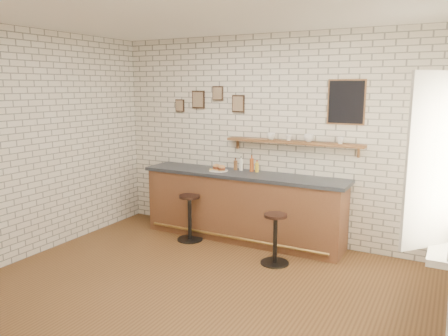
{
  "coord_description": "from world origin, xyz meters",
  "views": [
    {
      "loc": [
        2.43,
        -3.95,
        2.26
      ],
      "look_at": [
        -0.17,
        0.9,
        1.23
      ],
      "focal_mm": 35.0,
      "sensor_mm": 36.0,
      "label": 1
    }
  ],
  "objects": [
    {
      "name": "sandwich_plate",
      "position": [
        -0.67,
        1.67,
        1.02
      ],
      "size": [
        0.28,
        0.28,
        0.01
      ],
      "primitive_type": "cylinder",
      "color": "white",
      "rests_on": "bar_counter"
    },
    {
      "name": "window_sill",
      "position": [
        2.4,
        0.3,
        0.9
      ],
      "size": [
        0.2,
        1.35,
        0.06
      ],
      "color": "white",
      "rests_on": "ground"
    },
    {
      "name": "bitters_bottle_white",
      "position": [
        -0.39,
        1.86,
        1.1
      ],
      "size": [
        0.05,
        0.05,
        0.21
      ],
      "color": "white",
      "rests_on": "bar_counter"
    },
    {
      "name": "casement_window",
      "position": [
        2.36,
        0.3,
        1.65
      ],
      "size": [
        0.4,
        1.3,
        1.56
      ],
      "color": "white",
      "rests_on": "ground"
    },
    {
      "name": "ground",
      "position": [
        0.0,
        0.0,
        0.0
      ],
      "size": [
        5.0,
        5.0,
        0.0
      ],
      "primitive_type": "plane",
      "color": "brown",
      "rests_on": "ground"
    },
    {
      "name": "bitters_bottle_amber",
      "position": [
        -0.21,
        1.86,
        1.11
      ],
      "size": [
        0.06,
        0.06,
        0.26
      ],
      "color": "#924017",
      "rests_on": "bar_counter"
    },
    {
      "name": "bar_stool_right",
      "position": [
        0.49,
        1.06,
        0.36
      ],
      "size": [
        0.37,
        0.37,
        0.66
      ],
      "color": "black",
      "rests_on": "ground"
    },
    {
      "name": "bar_counter",
      "position": [
        -0.28,
        1.7,
        0.51
      ],
      "size": [
        3.1,
        0.65,
        1.01
      ],
      "color": "brown",
      "rests_on": "ground"
    },
    {
      "name": "potato_chips",
      "position": [
        -0.69,
        1.67,
        1.02
      ],
      "size": [
        0.26,
        0.18,
        0.0
      ],
      "color": "#EAC352",
      "rests_on": "sandwich_plate"
    },
    {
      "name": "ciabatta_sandwich",
      "position": [
        -0.66,
        1.67,
        1.06
      ],
      "size": [
        0.26,
        0.18,
        0.08
      ],
      "color": "#B17E48",
      "rests_on": "sandwich_plate"
    },
    {
      "name": "condiment_bottle_yellow",
      "position": [
        -0.13,
        1.86,
        1.08
      ],
      "size": [
        0.05,
        0.05,
        0.17
      ],
      "color": "gold",
      "rests_on": "bar_counter"
    },
    {
      "name": "bitters_bottle_brown",
      "position": [
        -0.48,
        1.86,
        1.09
      ],
      "size": [
        0.06,
        0.06,
        0.19
      ],
      "color": "brown",
      "rests_on": "bar_counter"
    },
    {
      "name": "book_lower",
      "position": [
        2.38,
        0.28,
        0.94
      ],
      "size": [
        0.22,
        0.25,
        0.02
      ],
      "primitive_type": "imported",
      "rotation": [
        0.0,
        0.0,
        0.33
      ],
      "color": "tan",
      "rests_on": "window_sill"
    },
    {
      "name": "book_upper",
      "position": [
        2.38,
        0.29,
        0.96
      ],
      "size": [
        0.21,
        0.26,
        0.02
      ],
      "primitive_type": "imported",
      "rotation": [
        0.0,
        0.0,
        -0.21
      ],
      "color": "tan",
      "rests_on": "book_lower"
    },
    {
      "name": "shelf_cup_b",
      "position": [
        0.34,
        1.9,
        1.54
      ],
      "size": [
        0.11,
        0.11,
        0.08
      ],
      "primitive_type": "imported",
      "rotation": [
        0.0,
        0.0,
        1.21
      ],
      "color": "white",
      "rests_on": "wall_shelf"
    },
    {
      "name": "back_wall_decor",
      "position": [
        0.23,
        1.98,
        2.05
      ],
      "size": [
        2.96,
        0.02,
        0.56
      ],
      "color": "black",
      "rests_on": "ground"
    },
    {
      "name": "shelf_cup_a",
      "position": [
        0.07,
        1.9,
        1.55
      ],
      "size": [
        0.16,
        0.16,
        0.1
      ],
      "primitive_type": "imported",
      "rotation": [
        0.0,
        0.0,
        0.37
      ],
      "color": "white",
      "rests_on": "wall_shelf"
    },
    {
      "name": "shelf_cup_c",
      "position": [
        0.63,
        1.9,
        1.55
      ],
      "size": [
        0.17,
        0.17,
        0.11
      ],
      "primitive_type": "imported",
      "rotation": [
        0.0,
        0.0,
        1.3
      ],
      "color": "white",
      "rests_on": "wall_shelf"
    },
    {
      "name": "wall_shelf",
      "position": [
        0.4,
        1.9,
        1.48
      ],
      "size": [
        2.0,
        0.18,
        0.18
      ],
      "color": "brown",
      "rests_on": "ground"
    },
    {
      "name": "bar_stool_left",
      "position": [
        -0.95,
        1.29,
        0.37
      ],
      "size": [
        0.38,
        0.38,
        0.69
      ],
      "color": "black",
      "rests_on": "ground"
    },
    {
      "name": "shelf_cup_d",
      "position": [
        1.07,
        1.9,
        1.54
      ],
      "size": [
        0.13,
        0.13,
        0.09
      ],
      "primitive_type": "imported",
      "rotation": [
        0.0,
        0.0,
        0.48
      ],
      "color": "white",
      "rests_on": "wall_shelf"
    }
  ]
}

